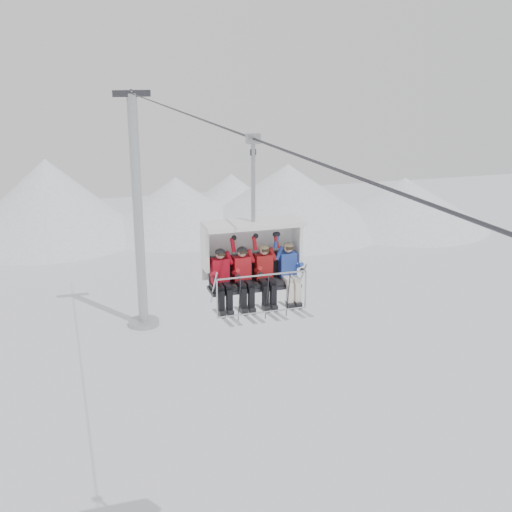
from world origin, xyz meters
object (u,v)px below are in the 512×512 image
object	(u,v)px
skier_far_left	(222,278)
skier_center_left	(243,275)
chairlift_carrier	(252,252)
skier_center_right	(265,273)
lift_tower_right	(139,230)
skier_far_right	(289,271)

from	to	relation	value
skier_far_left	skier_center_left	distance (m)	0.52
chairlift_carrier	skier_center_left	size ratio (longest dim) A/B	2.36
skier_far_left	skier_center_right	size ratio (longest dim) A/B	1.00
lift_tower_right	skier_center_left	bearing A→B (deg)	-90.78
chairlift_carrier	skier_far_left	world-z (taller)	chairlift_carrier
lift_tower_right	chairlift_carrier	world-z (taller)	lift_tower_right
chairlift_carrier	skier_far_left	distance (m)	0.99
skier_far_left	skier_far_right	size ratio (longest dim) A/B	1.00
chairlift_carrier	skier_center_left	bearing A→B (deg)	-134.51
skier_center_left	skier_far_right	distance (m)	1.13
skier_center_right	skier_far_right	bearing A→B (deg)	0.00
skier_far_right	chairlift_carrier	bearing A→B (deg)	159.94
lift_tower_right	skier_far_left	bearing A→B (deg)	-92.14
chairlift_carrier	skier_center_left	distance (m)	0.63
skier_far_left	skier_center_right	bearing A→B (deg)	0.00
skier_center_left	skier_center_right	xyz separation A→B (m)	(0.53, 0.00, 0.00)
skier_center_left	skier_far_right	size ratio (longest dim) A/B	1.00
skier_center_right	skier_far_right	size ratio (longest dim) A/B	1.00
skier_far_left	chairlift_carrier	bearing A→B (deg)	20.37
lift_tower_right	skier_far_right	distance (m)	22.43
lift_tower_right	skier_center_right	xyz separation A→B (m)	(0.23, -21.97, 4.42)
skier_center_left	skier_far_right	xyz separation A→B (m)	(1.13, 0.00, 0.00)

